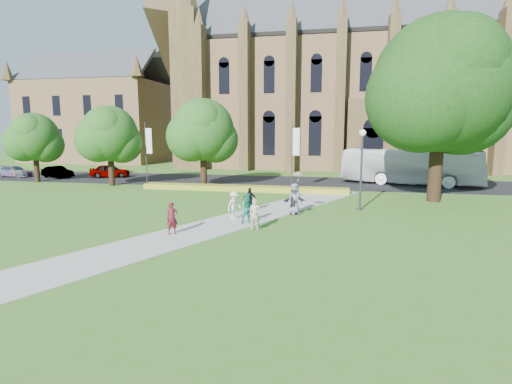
% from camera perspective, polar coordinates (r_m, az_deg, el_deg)
% --- Properties ---
extents(ground, '(160.00, 160.00, 0.00)m').
position_cam_1_polar(ground, '(21.58, -4.90, -5.08)').
color(ground, '#3E6B20').
rests_on(ground, ground).
extents(road, '(160.00, 10.00, 0.02)m').
position_cam_1_polar(road, '(40.85, 3.09, 1.48)').
color(road, black).
rests_on(road, ground).
extents(footpath, '(15.58, 28.54, 0.04)m').
position_cam_1_polar(footpath, '(22.51, -4.18, -4.44)').
color(footpath, '#B2B2A8').
rests_on(footpath, ground).
extents(flower_hedge, '(18.00, 1.40, 0.45)m').
position_cam_1_polar(flower_hedge, '(34.58, -1.88, 0.54)').
color(flower_hedge, gold).
rests_on(flower_hedge, ground).
extents(cathedral, '(52.60, 18.25, 28.00)m').
position_cam_1_polar(cathedral, '(60.46, 15.94, 15.83)').
color(cathedral, brown).
rests_on(cathedral, ground).
extents(building_west, '(22.00, 14.00, 18.30)m').
position_cam_1_polar(building_west, '(73.97, -21.56, 11.26)').
color(building_west, brown).
rests_on(building_west, ground).
extents(streetlamp, '(0.44, 0.44, 5.24)m').
position_cam_1_polar(streetlamp, '(26.69, 14.85, 4.47)').
color(streetlamp, '#38383D').
rests_on(streetlamp, ground).
extents(large_tree, '(9.60, 9.60, 13.20)m').
position_cam_1_polar(large_tree, '(32.02, 24.93, 13.71)').
color(large_tree, '#332114').
rests_on(large_tree, ground).
extents(street_tree_0, '(5.20, 5.20, 7.50)m').
position_cam_1_polar(street_tree_0, '(40.04, -20.21, 7.80)').
color(street_tree_0, '#332114').
rests_on(street_tree_0, ground).
extents(street_tree_1, '(5.60, 5.60, 8.05)m').
position_cam_1_polar(street_tree_1, '(36.61, -7.60, 8.77)').
color(street_tree_1, '#332114').
rests_on(street_tree_1, ground).
extents(street_tree_2, '(4.80, 4.80, 6.95)m').
position_cam_1_polar(street_tree_2, '(46.17, -29.13, 6.86)').
color(street_tree_2, '#332114').
rests_on(street_tree_2, ground).
extents(banner_pole_0, '(0.70, 0.10, 6.00)m').
position_cam_1_polar(banner_pole_0, '(35.54, 5.36, 5.85)').
color(banner_pole_0, '#38383D').
rests_on(banner_pole_0, ground).
extents(banner_pole_1, '(0.70, 0.10, 6.00)m').
position_cam_1_polar(banner_pole_1, '(39.60, -15.32, 5.87)').
color(banner_pole_1, '#38383D').
rests_on(banner_pole_1, ground).
extents(tour_coach, '(13.22, 6.06, 3.59)m').
position_cam_1_polar(tour_coach, '(41.11, 21.21, 3.48)').
color(tour_coach, silver).
rests_on(tour_coach, road).
extents(car_0, '(4.58, 3.00, 1.45)m').
position_cam_1_polar(car_0, '(47.37, -20.14, 2.85)').
color(car_0, gray).
rests_on(car_0, road).
extents(car_1, '(4.11, 2.40, 1.28)m').
position_cam_1_polar(car_1, '(49.28, -26.49, 2.58)').
color(car_1, gray).
rests_on(car_1, road).
extents(car_2, '(4.33, 1.96, 1.23)m').
position_cam_1_polar(car_2, '(52.79, -31.28, 2.55)').
color(car_2, gray).
rests_on(car_2, road).
extents(pedestrian_0, '(0.70, 0.67, 1.61)m').
position_cam_1_polar(pedestrian_0, '(20.26, -11.91, -3.69)').
color(pedestrian_0, '#5B1421').
rests_on(pedestrian_0, footpath).
extents(pedestrian_1, '(1.01, 0.93, 1.69)m').
position_cam_1_polar(pedestrian_1, '(22.12, -1.15, -2.37)').
color(pedestrian_1, '#1A826B').
rests_on(pedestrian_1, footpath).
extents(pedestrian_2, '(1.06, 1.22, 1.64)m').
position_cam_1_polar(pedestrian_2, '(23.20, -3.12, -1.91)').
color(pedestrian_2, silver).
rests_on(pedestrian_2, footpath).
extents(pedestrian_3, '(0.98, 0.70, 1.55)m').
position_cam_1_polar(pedestrian_3, '(25.35, -0.94, -1.10)').
color(pedestrian_3, black).
rests_on(pedestrian_3, footpath).
extents(pedestrian_4, '(1.10, 1.06, 1.90)m').
position_cam_1_polar(pedestrian_4, '(24.80, 5.57, -0.95)').
color(pedestrian_4, slate).
rests_on(pedestrian_4, footpath).
extents(pedestrian_5, '(1.51, 0.98, 1.56)m').
position_cam_1_polar(pedestrian_5, '(24.75, 5.45, -1.37)').
color(pedestrian_5, '#2B2A33').
rests_on(pedestrian_5, footpath).
extents(pedestrian_6, '(0.66, 0.49, 1.63)m').
position_cam_1_polar(pedestrian_6, '(20.70, -0.15, -3.21)').
color(pedestrian_6, '#A9A28D').
rests_on(pedestrian_6, footpath).
extents(parasol, '(0.78, 0.78, 0.60)m').
position_cam_1_polar(parasol, '(24.70, 6.06, 1.93)').
color(parasol, '#C68BA8').
rests_on(parasol, pedestrian_4).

